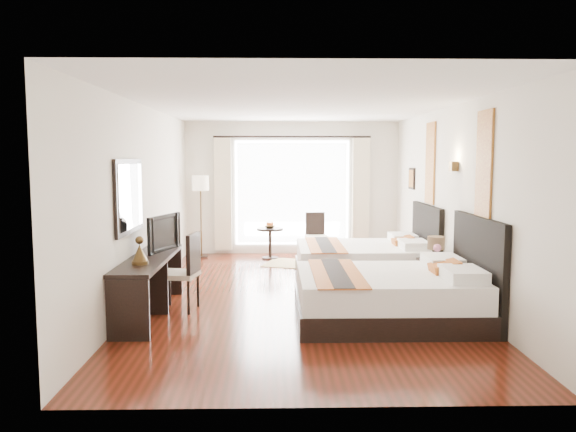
{
  "coord_description": "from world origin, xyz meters",
  "views": [
    {
      "loc": [
        -0.34,
        -8.15,
        2.04
      ],
      "look_at": [
        -0.16,
        0.35,
        1.16
      ],
      "focal_mm": 35.0,
      "sensor_mm": 36.0,
      "label": 1
    }
  ],
  "objects_px": {
    "bed_near": "(394,294)",
    "side_table": "(270,243)",
    "bed_far": "(367,260)",
    "floor_lamp": "(201,189)",
    "vase": "(437,261)",
    "window_chair": "(316,244)",
    "fruit_bowl": "(270,227)",
    "television": "(159,233)",
    "console_desk": "(149,286)",
    "nightstand": "(437,280)",
    "table_lamp": "(436,245)",
    "desk_chair": "(180,287)"
  },
  "relations": [
    {
      "from": "vase",
      "to": "television",
      "type": "xyz_separation_m",
      "value": [
        -3.93,
        -0.09,
        0.43
      ]
    },
    {
      "from": "bed_near",
      "to": "console_desk",
      "type": "bearing_deg",
      "value": 174.22
    },
    {
      "from": "bed_near",
      "to": "nightstand",
      "type": "height_order",
      "value": "bed_near"
    },
    {
      "from": "table_lamp",
      "to": "side_table",
      "type": "relative_size",
      "value": 0.63
    },
    {
      "from": "side_table",
      "to": "console_desk",
      "type": "bearing_deg",
      "value": -110.65
    },
    {
      "from": "vase",
      "to": "floor_lamp",
      "type": "height_order",
      "value": "floor_lamp"
    },
    {
      "from": "vase",
      "to": "fruit_bowl",
      "type": "bearing_deg",
      "value": 125.52
    },
    {
      "from": "console_desk",
      "to": "floor_lamp",
      "type": "bearing_deg",
      "value": 88.35
    },
    {
      "from": "vase",
      "to": "desk_chair",
      "type": "distance_m",
      "value": 3.62
    },
    {
      "from": "television",
      "to": "fruit_bowl",
      "type": "relative_size",
      "value": 4.12
    },
    {
      "from": "bed_near",
      "to": "fruit_bowl",
      "type": "relative_size",
      "value": 10.91
    },
    {
      "from": "nightstand",
      "to": "vase",
      "type": "height_order",
      "value": "vase"
    },
    {
      "from": "bed_far",
      "to": "fruit_bowl",
      "type": "xyz_separation_m",
      "value": [
        -1.66,
        1.93,
        0.33
      ]
    },
    {
      "from": "bed_near",
      "to": "bed_far",
      "type": "height_order",
      "value": "bed_near"
    },
    {
      "from": "bed_far",
      "to": "floor_lamp",
      "type": "distance_m",
      "value": 3.86
    },
    {
      "from": "bed_far",
      "to": "side_table",
      "type": "xyz_separation_m",
      "value": [
        -1.66,
        1.95,
        -0.01
      ]
    },
    {
      "from": "table_lamp",
      "to": "television",
      "type": "xyz_separation_m",
      "value": [
        -3.97,
        -0.31,
        0.24
      ]
    },
    {
      "from": "fruit_bowl",
      "to": "television",
      "type": "bearing_deg",
      "value": -113.33
    },
    {
      "from": "console_desk",
      "to": "fruit_bowl",
      "type": "height_order",
      "value": "console_desk"
    },
    {
      "from": "television",
      "to": "nightstand",
      "type": "bearing_deg",
      "value": -70.26
    },
    {
      "from": "nightstand",
      "to": "vase",
      "type": "distance_m",
      "value": 0.31
    },
    {
      "from": "bed_far",
      "to": "floor_lamp",
      "type": "bearing_deg",
      "value": 145.76
    },
    {
      "from": "table_lamp",
      "to": "console_desk",
      "type": "distance_m",
      "value": 4.1
    },
    {
      "from": "vase",
      "to": "window_chair",
      "type": "bearing_deg",
      "value": 112.63
    },
    {
      "from": "nightstand",
      "to": "floor_lamp",
      "type": "xyz_separation_m",
      "value": [
        -3.86,
        3.45,
        1.14
      ]
    },
    {
      "from": "table_lamp",
      "to": "window_chair",
      "type": "distance_m",
      "value": 3.68
    },
    {
      "from": "side_table",
      "to": "fruit_bowl",
      "type": "relative_size",
      "value": 2.94
    },
    {
      "from": "bed_near",
      "to": "television",
      "type": "xyz_separation_m",
      "value": [
        -3.12,
        0.87,
        0.67
      ]
    },
    {
      "from": "side_table",
      "to": "window_chair",
      "type": "xyz_separation_m",
      "value": [
        0.95,
        0.12,
        -0.03
      ]
    },
    {
      "from": "console_desk",
      "to": "side_table",
      "type": "bearing_deg",
      "value": 69.35
    },
    {
      "from": "side_table",
      "to": "television",
      "type": "bearing_deg",
      "value": -113.28
    },
    {
      "from": "floor_lamp",
      "to": "fruit_bowl",
      "type": "xyz_separation_m",
      "value": [
        1.4,
        -0.15,
        -0.77
      ]
    },
    {
      "from": "bed_near",
      "to": "side_table",
      "type": "xyz_separation_m",
      "value": [
        -1.61,
        4.37,
        -0.02
      ]
    },
    {
      "from": "bed_near",
      "to": "window_chair",
      "type": "xyz_separation_m",
      "value": [
        -0.66,
        4.5,
        -0.06
      ]
    },
    {
      "from": "table_lamp",
      "to": "window_chair",
      "type": "relative_size",
      "value": 0.43
    },
    {
      "from": "nightstand",
      "to": "desk_chair",
      "type": "xyz_separation_m",
      "value": [
        -3.62,
        -0.53,
        0.04
      ]
    },
    {
      "from": "console_desk",
      "to": "floor_lamp",
      "type": "relative_size",
      "value": 1.31
    },
    {
      "from": "bed_near",
      "to": "console_desk",
      "type": "xyz_separation_m",
      "value": [
        -3.14,
        0.32,
        0.04
      ]
    },
    {
      "from": "table_lamp",
      "to": "floor_lamp",
      "type": "distance_m",
      "value": 5.15
    },
    {
      "from": "vase",
      "to": "floor_lamp",
      "type": "relative_size",
      "value": 0.09
    },
    {
      "from": "bed_far",
      "to": "desk_chair",
      "type": "height_order",
      "value": "bed_far"
    },
    {
      "from": "bed_near",
      "to": "vase",
      "type": "bearing_deg",
      "value": 49.94
    },
    {
      "from": "vase",
      "to": "fruit_bowl",
      "type": "distance_m",
      "value": 4.17
    },
    {
      "from": "desk_chair",
      "to": "side_table",
      "type": "bearing_deg",
      "value": -97.21
    },
    {
      "from": "table_lamp",
      "to": "fruit_bowl",
      "type": "relative_size",
      "value": 1.87
    },
    {
      "from": "table_lamp",
      "to": "desk_chair",
      "type": "relative_size",
      "value": 0.38
    },
    {
      "from": "table_lamp",
      "to": "vase",
      "type": "xyz_separation_m",
      "value": [
        -0.04,
        -0.22,
        -0.2
      ]
    },
    {
      "from": "console_desk",
      "to": "floor_lamp",
      "type": "xyz_separation_m",
      "value": [
        0.12,
        4.19,
        1.04
      ]
    },
    {
      "from": "desk_chair",
      "to": "floor_lamp",
      "type": "distance_m",
      "value": 4.13
    },
    {
      "from": "bed_near",
      "to": "vase",
      "type": "height_order",
      "value": "bed_near"
    }
  ]
}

